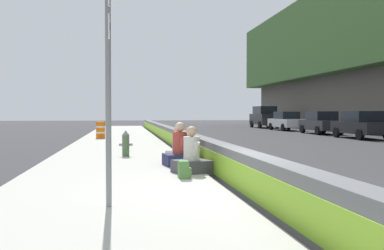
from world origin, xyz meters
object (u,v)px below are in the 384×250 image
at_px(route_sign_post, 108,75).
at_px(seated_person_rear, 178,150).
at_px(seated_person_foreground, 192,158).
at_px(seated_person_middle, 180,152).
at_px(construction_barrel, 101,130).
at_px(parked_car_far, 286,121).
at_px(parked_car_farther, 264,117).
at_px(parked_car_fourth, 361,125).
at_px(fire_hydrant, 126,143).
at_px(backpack, 184,170).
at_px(parked_car_midline, 321,123).

bearing_deg(route_sign_post, seated_person_rear, -17.36).
relative_size(route_sign_post, seated_person_foreground, 3.13).
xyz_separation_m(seated_person_middle, seated_person_rear, (0.99, -0.08, -0.03)).
xyz_separation_m(seated_person_rear, construction_barrel, (12.10, 2.95, 0.13)).
height_order(seated_person_rear, parked_car_far, parked_car_far).
height_order(route_sign_post, seated_person_middle, route_sign_post).
distance_m(seated_person_middle, parked_car_farther, 33.94).
relative_size(seated_person_foreground, seated_person_rear, 1.04).
height_order(seated_person_foreground, seated_person_middle, seated_person_middle).
bearing_deg(seated_person_middle, parked_car_fourth, -46.12).
bearing_deg(parked_car_far, fire_hydrant, 146.65).
bearing_deg(parked_car_fourth, parked_car_farther, -0.56).
xyz_separation_m(seated_person_rear, parked_car_far, (23.75, -12.88, 0.38)).
height_order(parked_car_fourth, parked_car_farther, parked_car_farther).
relative_size(seated_person_rear, backpack, 2.75).
bearing_deg(backpack, construction_barrel, 9.69).
xyz_separation_m(seated_person_middle, parked_car_farther, (31.28, -13.14, 0.66)).
bearing_deg(seated_person_foreground, parked_car_farther, -21.71).
distance_m(route_sign_post, seated_person_middle, 5.57).
bearing_deg(parked_car_farther, fire_hydrant, 152.83).
relative_size(fire_hydrant, construction_barrel, 0.93).
bearing_deg(seated_person_rear, seated_person_middle, 175.11).
distance_m(seated_person_rear, construction_barrel, 12.45).
bearing_deg(backpack, seated_person_rear, -5.25).
relative_size(seated_person_foreground, parked_car_farther, 0.24).
height_order(backpack, parked_car_fourth, parked_car_fourth).
xyz_separation_m(parked_car_fourth, parked_car_midline, (5.84, -0.22, 0.00)).
bearing_deg(backpack, seated_person_middle, -5.40).
xyz_separation_m(seated_person_rear, parked_car_farther, (30.29, -13.05, 0.70)).
relative_size(fire_hydrant, parked_car_farther, 0.18).
relative_size(parked_car_midline, parked_car_farther, 0.94).
xyz_separation_m(fire_hydrant, parked_car_farther, (28.50, -14.63, 0.60)).
xyz_separation_m(route_sign_post, parked_car_fourth, (17.46, -14.75, -1.35)).
height_order(seated_person_foreground, parked_car_fourth, parked_car_fourth).
relative_size(seated_person_middle, backpack, 3.03).
bearing_deg(seated_person_foreground, parked_car_midline, -33.49).
xyz_separation_m(route_sign_post, parked_car_farther, (36.28, -14.93, -1.03)).
relative_size(seated_person_rear, parked_car_midline, 0.24).
bearing_deg(fire_hydrant, seated_person_middle, -151.83).
distance_m(construction_barrel, parked_car_far, 19.66).
relative_size(seated_person_foreground, backpack, 2.87).
bearing_deg(seated_person_rear, fire_hydrant, 41.40).
bearing_deg(fire_hydrant, backpack, -166.17).
distance_m(route_sign_post, backpack, 3.60).
xyz_separation_m(seated_person_foreground, backpack, (-0.87, 0.31, -0.16)).
bearing_deg(route_sign_post, parked_car_far, -26.39).
bearing_deg(parked_car_fourth, seated_person_middle, 133.88).
bearing_deg(parked_car_midline, backpack, 147.03).
distance_m(backpack, construction_barrel, 15.68).
relative_size(seated_person_middle, parked_car_farther, 0.25).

